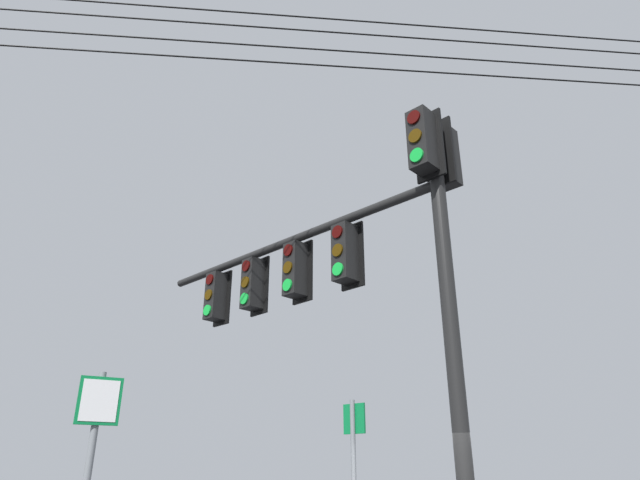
{
  "coord_description": "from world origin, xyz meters",
  "views": [
    {
      "loc": [
        -6.55,
        -0.75,
        2.09
      ],
      "look_at": [
        1.14,
        1.76,
        5.52
      ],
      "focal_mm": 30.86,
      "sensor_mm": 36.0,
      "label": 1
    }
  ],
  "objects": [
    {
      "name": "signal_mast_assembly",
      "position": [
        0.96,
        1.34,
        4.94
      ],
      "size": [
        3.21,
        5.96,
        6.77
      ],
      "color": "black",
      "rests_on": "ground"
    },
    {
      "name": "overhead_wire_span",
      "position": [
        0.6,
        -1.09,
        8.08
      ],
      "size": [
        8.88,
        18.98,
        1.47
      ],
      "color": "black"
    }
  ]
}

